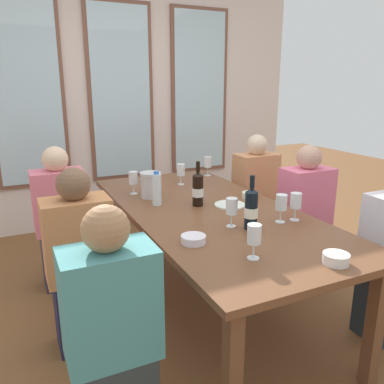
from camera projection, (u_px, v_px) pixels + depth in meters
name	position (u px, v px, depth m)	size (l,w,h in m)	color
ground_plane	(208.00, 306.00, 2.84)	(12.00, 12.00, 0.00)	brown
back_wall_with_windows	(120.00, 93.00, 4.30)	(4.24, 0.10, 2.90)	silver
dining_table	(209.00, 218.00, 2.66)	(1.04, 2.25, 0.74)	brown
white_plate_0	(230.00, 205.00, 2.71)	(0.22, 0.22, 0.01)	white
metal_pitcher	(151.00, 185.00, 2.88)	(0.16, 0.16, 0.19)	silver
wine_bottle_0	(251.00, 209.00, 2.25)	(0.08, 0.08, 0.32)	black
wine_bottle_1	(198.00, 189.00, 2.69)	(0.08, 0.08, 0.31)	black
tasting_bowl_0	(250.00, 195.00, 2.89)	(0.12, 0.12, 0.04)	white
tasting_bowl_1	(193.00, 239.00, 2.07)	(0.13, 0.13, 0.04)	white
tasting_bowl_2	(336.00, 259.00, 1.83)	(0.12, 0.12, 0.05)	white
water_bottle	(157.00, 189.00, 2.70)	(0.06, 0.06, 0.24)	white
wine_glass_0	(296.00, 202.00, 2.39)	(0.07, 0.07, 0.17)	white
wine_glass_1	(254.00, 236.00, 1.86)	(0.07, 0.07, 0.17)	white
wine_glass_2	(281.00, 204.00, 2.36)	(0.07, 0.07, 0.17)	white
wine_glass_3	(208.00, 163.00, 3.56)	(0.07, 0.07, 0.17)	white
wine_glass_4	(181.00, 170.00, 3.25)	(0.07, 0.07, 0.17)	white
wine_glass_5	(133.00, 178.00, 2.97)	(0.07, 0.07, 0.17)	white
wine_glass_6	(232.00, 207.00, 2.29)	(0.07, 0.07, 0.17)	white
seated_person_0	(112.00, 338.00, 1.64)	(0.38, 0.24, 1.11)	#303738
seated_person_2	(80.00, 265.00, 2.31)	(0.38, 0.24, 1.11)	#25223D
seated_person_3	(304.00, 218.00, 3.10)	(0.38, 0.24, 1.11)	#332C31
seated_person_4	(61.00, 222.00, 3.03)	(0.38, 0.24, 1.11)	#352C3E
seated_person_5	(255.00, 196.00, 3.70)	(0.38, 0.24, 1.11)	#352C43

